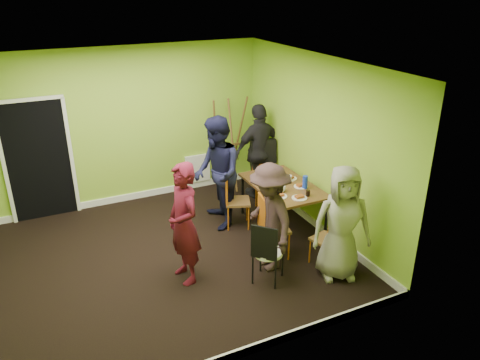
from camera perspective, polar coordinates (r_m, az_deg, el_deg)
The scene contains 28 objects.
ground at distance 7.10m, azimuth -8.55°, elevation -9.37°, with size 5.00×5.00×0.00m, color black.
room_walls at distance 6.66m, azimuth -9.36°, elevation -2.06°, with size 5.04×4.54×2.82m.
dining_table at distance 7.60m, azimuth 5.24°, elevation -0.92°, with size 0.90×1.50×0.75m.
chair_left_far at distance 7.64m, azimuth -0.87°, elevation -2.02°, with size 0.51×0.51×0.95m.
chair_left_near at distance 6.81m, azimuth 3.58°, elevation -5.30°, with size 0.48×0.47×0.98m.
chair_back_end at distance 8.57m, azimuth 2.88°, elevation 2.73°, with size 0.60×0.65×1.12m.
chair_front_end at distance 6.73m, azimuth 10.91°, elevation -6.77°, with size 0.43×0.43×0.85m.
chair_bentwood at distance 6.26m, azimuth 3.28°, elevation -8.56°, with size 0.50×0.50×0.91m.
easel at distance 9.03m, azimuth -1.38°, elevation 4.48°, with size 0.72×0.68×1.80m.
plate_near_left at distance 7.86m, azimuth 2.26°, elevation 0.48°, with size 0.26×0.26×0.01m, color white.
plate_near_right at distance 7.16m, azimuth 4.83°, elevation -1.99°, with size 0.24×0.24×0.01m, color white.
plate_far_back at distance 8.06m, azimuth 3.03°, elevation 1.06°, with size 0.25×0.25×0.01m, color white.
plate_far_front at distance 7.14m, azimuth 7.25°, elevation -2.18°, with size 0.23×0.23×0.01m, color white.
plate_wall_back at distance 7.80m, azimuth 6.05°, elevation 0.19°, with size 0.25×0.25×0.01m, color white.
plate_wall_front at distance 7.53m, azimuth 7.41°, elevation -0.78°, with size 0.22×0.22×0.01m, color white.
thermos at distance 7.61m, azimuth 4.99°, elevation 0.56°, with size 0.06×0.06×0.24m, color white.
blue_bottle at distance 7.44m, azimuth 7.94°, elevation -0.27°, with size 0.08×0.08×0.21m, color #1938BE.
orange_bottle at distance 7.63m, azimuth 4.07°, elevation -0.04°, with size 0.04×0.04×0.07m, color orange.
glass_mid at distance 7.74m, azimuth 3.49°, elevation 0.38°, with size 0.06×0.06×0.09m, color black.
glass_back at distance 8.01m, azimuth 4.30°, elevation 1.23°, with size 0.06×0.06×0.10m, color black.
glass_front at distance 7.21m, azimuth 8.29°, elevation -1.59°, with size 0.06×0.06×0.10m, color black.
cup_a at distance 7.31m, azimuth 5.12°, elevation -1.06°, with size 0.13×0.13×0.10m, color white.
cup_b at distance 7.71m, azimuth 5.99°, elevation 0.22°, with size 0.10×0.10×0.09m, color white.
person_standing at distance 6.21m, azimuth -6.86°, elevation -5.33°, with size 0.62×0.41×1.69m, color #500D1D.
person_left_far at distance 7.53m, azimuth -2.81°, elevation 0.82°, with size 0.90×0.70×1.86m, color black.
person_left_near at distance 6.46m, azimuth 3.60°, elevation -4.59°, with size 1.02×0.58×1.57m, color #2F201F.
person_back_end at distance 8.64m, azimuth 2.40°, elevation 3.55°, with size 1.03×0.43×1.77m, color black.
person_front_end at distance 6.39m, azimuth 12.29°, elevation -5.18°, with size 0.79×0.52×1.63m, color gray.
Camera 1 is at (-1.61, -5.77, 3.81)m, focal length 35.00 mm.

